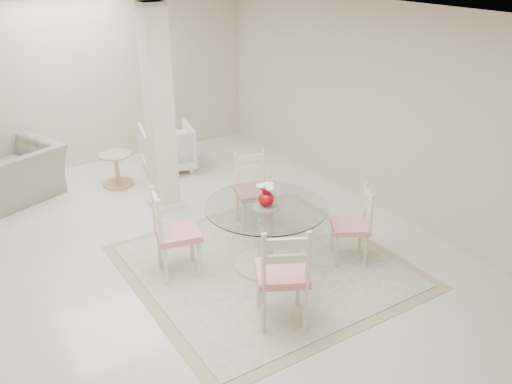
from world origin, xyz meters
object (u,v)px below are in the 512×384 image
column (159,112)px  dining_table (266,236)px  dining_chair_east (356,220)px  recliner_taupe (13,173)px  dining_chair_north (252,185)px  dining_chair_south (283,269)px  dining_chair_west (171,228)px  red_vase (266,195)px  side_table (117,171)px  armchair_white (167,147)px

column → dining_table: bearing=-80.9°
dining_chair_east → recliner_taupe: 4.81m
recliner_taupe → dining_chair_north: bearing=111.8°
dining_table → dining_chair_east: 1.02m
dining_chair_south → column: bearing=-64.9°
column → dining_table: 2.24m
dining_chair_south → dining_chair_west: bearing=-42.2°
dining_table → dining_chair_north: bearing=66.0°
dining_chair_east → dining_chair_north: dining_chair_north is taller
dining_chair_east → dining_chair_west: bearing=-83.3°
red_vase → dining_chair_north: bearing=66.1°
red_vase → dining_chair_north: size_ratio=0.24×
column → dining_chair_east: bearing=-62.9°
dining_chair_south → dining_chair_north: bearing=-87.2°
dining_table → dining_chair_north: 1.03m
dining_chair_west → side_table: bearing=5.8°
dining_chair_south → side_table: (-0.18, 4.03, -0.40)m
armchair_white → side_table: (-0.90, -0.18, -0.14)m
dining_chair_west → dining_chair_south: 1.44m
dining_table → dining_chair_east: size_ratio=1.34×
red_vase → armchair_white: bearing=85.0°
dining_chair_west → armchair_white: dining_chair_west is taller
dining_table → recliner_taupe: 3.94m
recliner_taupe → dining_table: bearing=97.9°
dining_chair_north → dining_chair_south: dining_chair_south is taller
dining_chair_south → armchair_white: 4.28m
dining_chair_east → recliner_taupe: (-2.91, 3.83, -0.13)m
side_table → dining_chair_west: bearing=-96.9°
dining_chair_east → dining_chair_south: 1.44m
dining_chair_west → recliner_taupe: size_ratio=0.93×
side_table → armchair_white: bearing=11.3°
dining_table → side_table: dining_table is taller
dining_table → armchair_white: (0.29, 3.27, -0.02)m
dining_table → dining_chair_west: (-0.93, 0.41, 0.20)m
armchair_white → dining_table: bearing=98.2°
dining_chair_east → side_table: 3.85m
recliner_taupe → armchair_white: (2.28, -0.12, -0.02)m
red_vase → dining_chair_east: size_ratio=0.26×
recliner_taupe → armchair_white: bearing=154.4°
dining_chair_east → column: bearing=-121.9°
recliner_taupe → dining_chair_east: bearing=104.8°
red_vase → dining_table: bearing=161.6°
dining_chair_north → armchair_white: 2.36m
dining_chair_north → red_vase: bearing=-97.1°
armchair_white → recliner_taupe: bearing=10.1°
dining_table → dining_chair_west: size_ratio=1.19×
dining_table → recliner_taupe: size_ratio=1.11×
red_vase → recliner_taupe: bearing=120.4°
dining_chair_east → armchair_white: dining_chair_east is taller
dining_chair_east → side_table: size_ratio=2.00×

